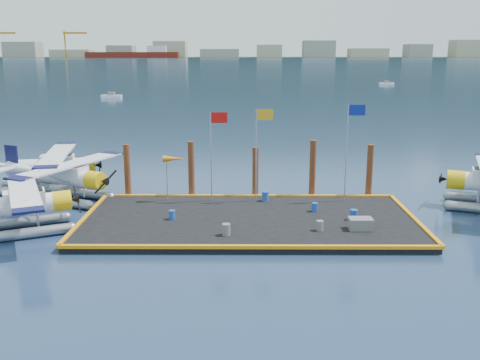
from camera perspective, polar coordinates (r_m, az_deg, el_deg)
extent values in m
plane|color=#19334C|center=(32.79, 0.97, -4.70)|extent=(4000.00, 4000.00, 0.00)
cube|color=black|center=(32.73, 0.98, -4.37)|extent=(20.00, 10.00, 0.40)
cube|color=black|center=(1131.18, 0.33, 13.05)|extent=(3000.00, 500.00, 0.30)
cube|color=#531A0B|center=(909.07, -11.39, 12.92)|extent=(150.00, 22.00, 10.00)
cube|color=silver|center=(902.00, -8.85, 13.59)|extent=(30.00, 16.00, 12.00)
cylinder|color=orange|center=(973.46, -18.15, 13.62)|extent=(2.40, 2.40, 44.00)
cube|color=black|center=(1435.33, 0.33, 17.96)|extent=(2200.00, 500.00, 240.00)
cone|color=black|center=(1570.57, -12.89, 12.87)|extent=(1400.00, 1400.00, 520.00)
cone|color=black|center=(1581.94, -1.54, 13.20)|extent=(1300.00, 1300.00, 430.00)
cone|color=black|center=(1522.05, 13.96, 12.80)|extent=(1100.00, 1100.00, 360.00)
cone|color=#4E6468|center=(2353.96, 19.37, 12.58)|extent=(1300.00, 1300.00, 560.00)
cylinder|color=gray|center=(34.63, -23.20, -4.30)|extent=(6.00, 3.19, 0.61)
cylinder|color=gray|center=(32.49, -23.09, -5.44)|extent=(6.00, 3.19, 0.61)
cylinder|color=silver|center=(33.18, -23.02, -2.56)|extent=(4.78, 3.00, 1.12)
cube|color=silver|center=(33.10, -22.02, -1.86)|extent=(2.51, 1.95, 0.92)
cube|color=black|center=(33.05, -21.52, -1.47)|extent=(1.74, 1.57, 0.56)
cylinder|color=gold|center=(33.30, -18.47, -2.11)|extent=(1.42, 1.50, 1.18)
cube|color=black|center=(33.39, -16.99, -1.96)|extent=(1.00, 2.09, 1.15)
cube|color=silver|center=(32.97, -22.10, -1.01)|extent=(5.22, 8.98, 0.12)
cube|color=#0A0B35|center=(37.25, -22.42, 0.55)|extent=(1.77, 1.47, 0.13)
cube|color=#0A0B35|center=(28.73, -21.67, -3.03)|extent=(1.77, 1.47, 0.13)
cylinder|color=gray|center=(40.70, -17.24, -1.22)|extent=(6.23, 3.30, 0.63)
cylinder|color=gray|center=(39.07, -19.50, -2.00)|extent=(6.23, 3.30, 0.63)
cylinder|color=silver|center=(39.40, -18.27, 0.37)|extent=(4.96, 3.10, 1.16)
cube|color=silver|center=(38.90, -17.63, 0.81)|extent=(2.60, 2.03, 0.95)
cube|color=black|center=(38.64, -17.30, 1.08)|extent=(1.81, 1.63, 0.58)
cylinder|color=gold|center=(37.60, -15.20, -0.03)|extent=(1.47, 1.56, 1.23)
cube|color=black|center=(37.04, -14.13, -0.16)|extent=(1.04, 2.17, 1.19)
cube|color=silver|center=(38.79, -17.68, 1.57)|extent=(5.40, 9.32, 0.13)
cube|color=#0A0B35|center=(42.18, -13.55, 2.77)|extent=(1.84, 1.53, 0.14)
cube|color=#0A0B35|center=(35.66, -22.58, 0.15)|extent=(1.84, 1.53, 0.14)
cube|color=#0A0B35|center=(42.65, -23.18, 2.23)|extent=(1.11, 0.60, 1.80)
cube|color=silver|center=(42.70, -23.00, 1.32)|extent=(2.36, 3.67, 0.11)
cylinder|color=gray|center=(44.34, -19.58, -0.20)|extent=(6.76, 1.80, 0.65)
cylinder|color=gray|center=(42.05, -20.11, -0.96)|extent=(6.76, 1.80, 0.65)
cylinder|color=silver|center=(42.84, -19.71, 1.35)|extent=(5.19, 2.05, 1.20)
cube|color=silver|center=(42.66, -18.89, 1.89)|extent=(2.57, 1.59, 0.98)
cube|color=black|center=(42.56, -18.47, 2.19)|extent=(1.70, 1.39, 0.60)
cylinder|color=gold|center=(42.43, -15.95, 1.51)|extent=(1.29, 1.43, 1.26)
cube|color=black|center=(42.33, -14.70, 1.56)|extent=(0.48, 2.40, 1.22)
cube|color=silver|center=(42.56, -18.94, 2.60)|extent=(3.29, 9.94, 0.13)
cube|color=#0A0B35|center=(47.11, -18.07, 3.67)|extent=(1.78, 1.25, 0.14)
cube|color=#0A0B35|center=(38.03, -20.03, 1.28)|extent=(1.78, 1.25, 0.14)
cylinder|color=gold|center=(38.91, 22.00, 0.02)|extent=(1.48, 1.58, 1.28)
cube|color=black|center=(38.89, 20.62, 0.13)|extent=(0.90, 2.33, 1.24)
cylinder|color=#1C449B|center=(32.55, -7.27, -3.70)|extent=(0.39, 0.39, 0.55)
cylinder|color=slate|center=(30.62, 8.51, -4.83)|extent=(0.41, 0.41, 0.58)
cylinder|color=#1C449B|center=(32.88, 12.04, -3.64)|extent=(0.45, 0.45, 0.63)
cylinder|color=slate|center=(29.54, -1.48, -5.30)|extent=(0.46, 0.46, 0.65)
cylinder|color=#1C449B|center=(34.18, 7.98, -2.88)|extent=(0.39, 0.39, 0.56)
cylinder|color=#1C449B|center=(36.21, 2.72, -1.74)|extent=(0.46, 0.46, 0.65)
cube|color=slate|center=(31.24, 12.73, -4.57)|extent=(1.33, 0.89, 0.66)
cylinder|color=#93949B|center=(35.67, -3.10, 2.43)|extent=(0.08, 0.08, 6.00)
cube|color=#BB0F0B|center=(35.22, -2.25, 6.66)|extent=(1.10, 0.03, 0.70)
cylinder|color=#93949B|center=(35.59, 1.73, 2.59)|extent=(0.08, 0.08, 6.20)
cube|color=gold|center=(35.19, 2.67, 6.98)|extent=(1.10, 0.03, 0.70)
cylinder|color=#93949B|center=(36.22, 11.28, 2.76)|extent=(0.08, 0.08, 6.50)
cube|color=navy|center=(35.91, 12.36, 7.30)|extent=(1.10, 0.03, 0.70)
cylinder|color=#93949B|center=(36.28, -7.80, 0.09)|extent=(0.07, 0.07, 3.00)
cone|color=orange|center=(35.92, -7.08, 2.26)|extent=(1.40, 0.44, 0.44)
cylinder|color=#4C2715|center=(38.33, -11.92, 0.80)|extent=(0.44, 0.44, 4.00)
cylinder|color=#4C2715|center=(37.61, -5.21, 0.95)|extent=(0.44, 0.44, 4.20)
cylinder|color=#4C2715|center=(37.49, 1.66, 0.65)|extent=(0.44, 0.44, 3.80)
cylinder|color=#4C2715|center=(37.74, 7.74, 1.01)|extent=(0.44, 0.44, 4.30)
cylinder|color=#4C2715|center=(38.50, 13.65, 0.76)|extent=(0.44, 0.44, 4.00)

